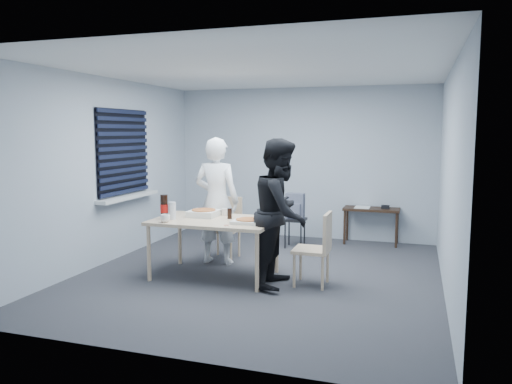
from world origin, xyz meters
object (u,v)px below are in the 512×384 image
(chair_far, at_px, (226,223))
(backpack, at_px, (295,206))
(dining_table, at_px, (214,224))
(person_black, at_px, (281,213))
(person_white, at_px, (217,201))
(side_table, at_px, (371,213))
(mug_b, at_px, (225,212))
(chair_right, at_px, (319,244))
(mug_a, at_px, (165,218))
(stool, at_px, (295,225))
(soda_bottle, at_px, (164,207))

(chair_far, xyz_separation_m, backpack, (0.82, 0.91, 0.15))
(chair_far, bearing_deg, dining_table, -77.12)
(person_black, xyz_separation_m, backpack, (-0.30, 1.96, -0.22))
(person_white, bearing_deg, person_black, 147.63)
(side_table, height_order, mug_b, mug_b)
(chair_right, height_order, person_black, person_black)
(person_white, xyz_separation_m, person_black, (1.12, -0.71, 0.00))
(dining_table, xyz_separation_m, chair_right, (1.33, 0.03, -0.17))
(chair_far, bearing_deg, chair_right, -31.40)
(dining_table, xyz_separation_m, chair_far, (-0.22, 0.98, -0.17))
(chair_right, bearing_deg, mug_a, -167.61)
(side_table, bearing_deg, person_black, -108.05)
(stool, distance_m, mug_a, 2.56)
(stool, bearing_deg, soda_bottle, -120.05)
(person_white, relative_size, side_table, 1.96)
(mug_b, bearing_deg, person_white, 128.21)
(chair_right, height_order, side_table, chair_right)
(dining_table, xyz_separation_m, person_white, (-0.23, 0.64, 0.20))
(mug_a, distance_m, mug_b, 0.86)
(side_table, bearing_deg, backpack, -151.23)
(chair_right, height_order, backpack, chair_right)
(stool, bearing_deg, person_black, -81.46)
(backpack, height_order, mug_b, backpack)
(chair_far, height_order, person_black, person_black)
(stool, xyz_separation_m, backpack, (-0.00, -0.01, 0.31))
(backpack, relative_size, mug_b, 4.07)
(side_table, xyz_separation_m, soda_bottle, (-2.35, -2.70, 0.37))
(person_white, relative_size, person_black, 1.00)
(chair_far, height_order, soda_bottle, soda_bottle)
(backpack, distance_m, mug_a, 2.52)
(person_black, bearing_deg, soda_bottle, 94.12)
(chair_right, height_order, stool, chair_right)
(person_black, height_order, mug_b, person_black)
(dining_table, distance_m, backpack, 1.98)
(soda_bottle, bearing_deg, chair_right, 6.12)
(side_table, height_order, mug_a, mug_a)
(dining_table, relative_size, backpack, 3.75)
(person_black, height_order, soda_bottle, person_black)
(person_white, distance_m, mug_b, 0.42)
(chair_right, bearing_deg, person_white, 158.69)
(side_table, xyz_separation_m, backpack, (-1.14, -0.63, 0.14))
(stool, bearing_deg, chair_far, -131.47)
(person_black, relative_size, backpack, 4.35)
(chair_right, relative_size, mug_b, 8.90)
(backpack, height_order, mug_a, backpack)
(chair_far, distance_m, soda_bottle, 1.28)
(person_white, bearing_deg, mug_b, 128.21)
(dining_table, height_order, backpack, backpack)
(mug_b, height_order, soda_bottle, soda_bottle)
(stool, bearing_deg, mug_a, -115.57)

